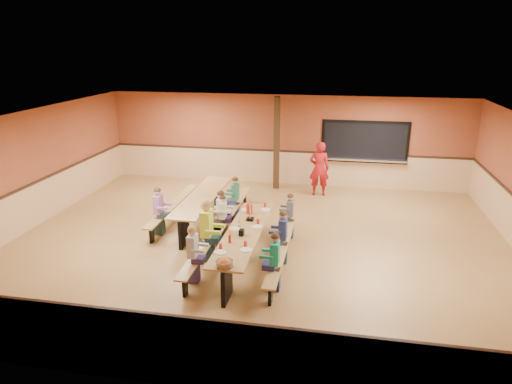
# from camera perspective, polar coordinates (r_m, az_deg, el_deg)

# --- Properties ---
(ground) EXTENTS (12.00, 12.00, 0.00)m
(ground) POSITION_cam_1_polar(r_m,az_deg,el_deg) (11.13, 0.28, -6.34)
(ground) COLOR olive
(ground) RESTS_ON ground
(room_envelope) EXTENTS (12.04, 10.04, 3.02)m
(room_envelope) POSITION_cam_1_polar(r_m,az_deg,el_deg) (10.86, 0.29, -3.03)
(room_envelope) COLOR brown
(room_envelope) RESTS_ON ground
(kitchen_pass_through) EXTENTS (2.78, 0.28, 1.38)m
(kitchen_pass_through) POSITION_cam_1_polar(r_m,az_deg,el_deg) (15.26, 13.42, 5.89)
(kitchen_pass_through) COLOR black
(kitchen_pass_through) RESTS_ON ground
(structural_post) EXTENTS (0.18, 0.18, 3.00)m
(structural_post) POSITION_cam_1_polar(r_m,az_deg,el_deg) (14.83, 2.59, 6.06)
(structural_post) COLOR black
(structural_post) RESTS_ON ground
(cafeteria_table_main) EXTENTS (1.91, 3.70, 0.74)m
(cafeteria_table_main) POSITION_cam_1_polar(r_m,az_deg,el_deg) (9.96, -1.51, -6.09)
(cafeteria_table_main) COLOR #9E763E
(cafeteria_table_main) RESTS_ON ground
(cafeteria_table_second) EXTENTS (1.91, 3.70, 0.74)m
(cafeteria_table_second) POSITION_cam_1_polar(r_m,az_deg,el_deg) (12.30, -6.67, -1.37)
(cafeteria_table_second) COLOR #9E763E
(cafeteria_table_second) RESTS_ON ground
(seated_child_white_left) EXTENTS (0.36, 0.30, 1.20)m
(seated_child_white_left) POSITION_cam_1_polar(r_m,az_deg,el_deg) (9.26, -7.88, -7.76)
(seated_child_white_left) COLOR #B9B9BF
(seated_child_white_left) RESTS_ON ground
(seated_adult_yellow) EXTENTS (0.46, 0.38, 1.40)m
(seated_adult_yellow) POSITION_cam_1_polar(r_m,az_deg,el_deg) (10.07, -6.16, -4.86)
(seated_adult_yellow) COLOR #D0F23A
(seated_adult_yellow) RESTS_ON ground
(seated_child_grey_left) EXTENTS (0.37, 0.30, 1.21)m
(seated_child_grey_left) POSITION_cam_1_polar(r_m,az_deg,el_deg) (11.19, -4.37, -2.88)
(seated_child_grey_left) COLOR white
(seated_child_grey_left) RESTS_ON ground
(seated_child_teal_right) EXTENTS (0.36, 0.29, 1.19)m
(seated_child_teal_right) POSITION_cam_1_polar(r_m,az_deg,el_deg) (8.90, 2.36, -8.75)
(seated_child_teal_right) COLOR #1B967F
(seated_child_teal_right) RESTS_ON ground
(seated_child_navy_right) EXTENTS (0.36, 0.30, 1.20)m
(seated_child_navy_right) POSITION_cam_1_polar(r_m,az_deg,el_deg) (9.96, 3.36, -5.66)
(seated_child_navy_right) COLOR navy
(seated_child_navy_right) RESTS_ON ground
(seated_child_char_right) EXTENTS (0.33, 0.27, 1.12)m
(seated_child_char_right) POSITION_cam_1_polar(r_m,az_deg,el_deg) (11.24, 4.26, -3.02)
(seated_child_char_right) COLOR #464950
(seated_child_char_right) RESTS_ON ground
(seated_child_purple_sec) EXTENTS (0.38, 0.31, 1.22)m
(seated_child_purple_sec) POSITION_cam_1_polar(r_m,az_deg,el_deg) (11.63, -12.07, -2.38)
(seated_child_purple_sec) COLOR #9B619E
(seated_child_purple_sec) RESTS_ON ground
(seated_child_green_sec) EXTENTS (0.36, 0.29, 1.18)m
(seated_child_green_sec) POSITION_cam_1_polar(r_m,az_deg,el_deg) (12.36, -2.58, -0.83)
(seated_child_green_sec) COLOR #2E7354
(seated_child_green_sec) RESTS_ON ground
(seated_child_tan_sec) EXTENTS (0.33, 0.27, 1.12)m
(seated_child_tan_sec) POSITION_cam_1_polar(r_m,az_deg,el_deg) (11.14, -4.15, -3.22)
(seated_child_tan_sec) COLOR beige
(seated_child_tan_sec) RESTS_ON ground
(standing_woman) EXTENTS (0.67, 0.48, 1.73)m
(standing_woman) POSITION_cam_1_polar(r_m,az_deg,el_deg) (14.40, 7.91, 2.92)
(standing_woman) COLOR #A51216
(standing_woman) RESTS_ON ground
(punch_pitcher) EXTENTS (0.16, 0.16, 0.22)m
(punch_pitcher) POSITION_cam_1_polar(r_m,az_deg,el_deg) (10.85, -0.84, -2.15)
(punch_pitcher) COLOR red
(punch_pitcher) RESTS_ON cafeteria_table_main
(chip_bowl) EXTENTS (0.32, 0.32, 0.15)m
(chip_bowl) POSITION_cam_1_polar(r_m,az_deg,el_deg) (8.40, -3.97, -8.84)
(chip_bowl) COLOR orange
(chip_bowl) RESTS_ON cafeteria_table_main
(napkin_dispenser) EXTENTS (0.10, 0.14, 0.13)m
(napkin_dispenser) POSITION_cam_1_polar(r_m,az_deg,el_deg) (9.67, -1.82, -5.07)
(napkin_dispenser) COLOR black
(napkin_dispenser) RESTS_ON cafeteria_table_main
(condiment_mustard) EXTENTS (0.06, 0.06, 0.17)m
(condiment_mustard) POSITION_cam_1_polar(r_m,az_deg,el_deg) (9.59, -3.21, -5.18)
(condiment_mustard) COLOR yellow
(condiment_mustard) RESTS_ON cafeteria_table_main
(condiment_ketchup) EXTENTS (0.06, 0.06, 0.17)m
(condiment_ketchup) POSITION_cam_1_polar(r_m,az_deg,el_deg) (9.32, -3.31, -5.88)
(condiment_ketchup) COLOR #B2140F
(condiment_ketchup) RESTS_ON cafeteria_table_main
(table_paddle) EXTENTS (0.16, 0.16, 0.56)m
(table_paddle) POSITION_cam_1_polar(r_m,az_deg,el_deg) (10.42, -0.74, -2.86)
(table_paddle) COLOR black
(table_paddle) RESTS_ON cafeteria_table_main
(place_settings) EXTENTS (0.65, 3.30, 0.11)m
(place_settings) POSITION_cam_1_polar(r_m,az_deg,el_deg) (9.86, -1.52, -4.66)
(place_settings) COLOR beige
(place_settings) RESTS_ON cafeteria_table_main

